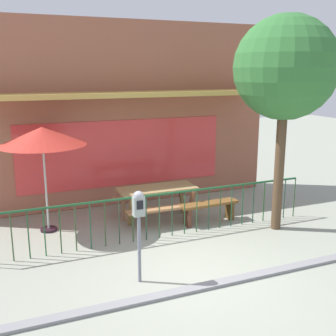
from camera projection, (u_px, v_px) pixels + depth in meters
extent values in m
plane|color=gray|center=(196.00, 275.00, 7.13)|extent=(40.00, 40.00, 0.00)
cube|color=brown|center=(122.00, 200.00, 11.19)|extent=(8.23, 0.54, 0.01)
cube|color=#9C5943|center=(120.00, 114.00, 10.66)|extent=(8.23, 0.50, 4.65)
cube|color=#D83838|center=(124.00, 153.00, 10.65)|extent=(5.35, 0.02, 1.70)
cube|color=gold|center=(127.00, 94.00, 9.95)|extent=(7.00, 0.80, 0.12)
cube|color=#1A502B|center=(159.00, 194.00, 8.48)|extent=(6.91, 0.04, 0.04)
cylinder|color=#2A4524|center=(12.00, 237.00, 7.52)|extent=(0.02, 0.02, 0.95)
cylinder|color=#194522|center=(28.00, 235.00, 7.63)|extent=(0.02, 0.02, 0.95)
cylinder|color=#194E27|center=(45.00, 232.00, 7.73)|extent=(0.02, 0.02, 0.95)
cylinder|color=#20421F|center=(60.00, 230.00, 7.84)|extent=(0.02, 0.02, 0.95)
cylinder|color=#2A4625|center=(76.00, 228.00, 7.95)|extent=(0.02, 0.02, 0.95)
cylinder|color=#1D4C2F|center=(90.00, 226.00, 8.05)|extent=(0.02, 0.02, 0.95)
cylinder|color=#2C4522|center=(105.00, 224.00, 8.16)|extent=(0.02, 0.02, 0.95)
cylinder|color=#2B3D2A|center=(119.00, 222.00, 8.27)|extent=(0.02, 0.02, 0.95)
cylinder|color=#254A22|center=(133.00, 220.00, 8.37)|extent=(0.02, 0.02, 0.95)
cylinder|color=#1C3E2D|center=(146.00, 218.00, 8.48)|extent=(0.02, 0.02, 0.95)
cylinder|color=#284C2F|center=(159.00, 216.00, 8.59)|extent=(0.02, 0.02, 0.95)
cylinder|color=#1F3F29|center=(172.00, 215.00, 8.69)|extent=(0.02, 0.02, 0.95)
cylinder|color=#234B29|center=(185.00, 213.00, 8.80)|extent=(0.02, 0.02, 0.95)
cylinder|color=#27502C|center=(197.00, 211.00, 8.91)|extent=(0.02, 0.02, 0.95)
cylinder|color=#1C3D26|center=(209.00, 209.00, 9.01)|extent=(0.02, 0.02, 0.95)
cylinder|color=#1F3D25|center=(220.00, 208.00, 9.12)|extent=(0.02, 0.02, 0.95)
cylinder|color=#21482C|center=(231.00, 206.00, 9.23)|extent=(0.02, 0.02, 0.95)
cylinder|color=#1B4D2A|center=(243.00, 205.00, 9.33)|extent=(0.02, 0.02, 0.95)
cylinder|color=#1A3D2B|center=(253.00, 203.00, 9.44)|extent=(0.02, 0.02, 0.95)
cylinder|color=#204E20|center=(264.00, 202.00, 9.55)|extent=(0.02, 0.02, 0.95)
cylinder|color=#1E502A|center=(274.00, 200.00, 9.65)|extent=(0.02, 0.02, 0.95)
cylinder|color=#254030|center=(284.00, 199.00, 9.76)|extent=(0.02, 0.02, 0.95)
cylinder|color=#274924|center=(294.00, 197.00, 9.87)|extent=(0.02, 0.02, 0.95)
cube|color=#9A7F4F|center=(157.00, 189.00, 9.62)|extent=(1.81, 0.78, 0.07)
cube|color=#A36E45|center=(166.00, 208.00, 9.19)|extent=(1.80, 0.28, 0.05)
cube|color=#A07E56|center=(150.00, 195.00, 10.19)|extent=(1.80, 0.28, 0.05)
cube|color=olive|center=(131.00, 212.00, 9.19)|extent=(0.07, 0.35, 0.78)
cube|color=olive|center=(124.00, 204.00, 9.69)|extent=(0.07, 0.35, 0.78)
cube|color=#8E5E3E|center=(191.00, 204.00, 9.72)|extent=(0.07, 0.35, 0.78)
cube|color=olive|center=(181.00, 197.00, 10.23)|extent=(0.07, 0.35, 0.78)
cylinder|color=black|center=(49.00, 229.00, 9.08)|extent=(0.36, 0.36, 0.05)
cylinder|color=#AEB5AD|center=(45.00, 181.00, 8.83)|extent=(0.04, 0.04, 2.24)
cone|color=red|center=(42.00, 136.00, 8.61)|extent=(1.82, 1.82, 0.38)
cube|color=brown|center=(209.00, 204.00, 9.47)|extent=(1.41, 0.37, 0.06)
cube|color=#543022|center=(187.00, 216.00, 9.30)|extent=(0.08, 0.29, 0.45)
cube|color=brown|center=(230.00, 210.00, 9.75)|extent=(0.08, 0.29, 0.45)
cylinder|color=slate|center=(139.00, 249.00, 6.76)|extent=(0.06, 0.06, 1.16)
cube|color=gray|center=(139.00, 206.00, 6.59)|extent=(0.18, 0.14, 0.33)
sphere|color=gray|center=(138.00, 196.00, 6.55)|extent=(0.17, 0.17, 0.17)
cube|color=black|center=(140.00, 205.00, 6.52)|extent=(0.11, 0.01, 0.14)
cylinder|color=#4E3926|center=(279.00, 165.00, 8.88)|extent=(0.21, 0.21, 2.89)
sphere|color=#326E33|center=(286.00, 68.00, 8.42)|extent=(2.14, 2.14, 2.14)
cube|color=gray|center=(209.00, 287.00, 6.71)|extent=(11.52, 0.20, 0.11)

